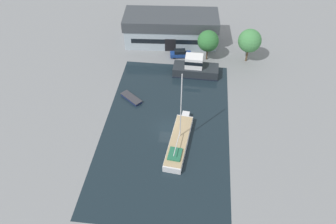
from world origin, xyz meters
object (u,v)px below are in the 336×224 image
at_px(quay_tree_by_water, 250,41).
at_px(motor_cruiser, 195,68).
at_px(parked_car, 180,54).
at_px(warehouse_building, 171,28).
at_px(small_dinghy, 131,98).
at_px(quay_tree_near_building, 208,41).
at_px(sailboat_moored, 179,141).

distance_m(quay_tree_by_water, motor_cruiser, 12.77).
bearing_deg(parked_car, warehouse_building, -165.67).
distance_m(warehouse_building, parked_car, 7.28).
xyz_separation_m(motor_cruiser, small_dinghy, (-11.40, -9.25, -1.28)).
distance_m(quay_tree_by_water, parked_car, 14.79).
height_order(quay_tree_near_building, parked_car, quay_tree_near_building).
bearing_deg(quay_tree_by_water, motor_cruiser, -150.55).
height_order(warehouse_building, small_dinghy, warehouse_building).
relative_size(quay_tree_near_building, sailboat_moored, 0.49).
bearing_deg(quay_tree_by_water, warehouse_building, 160.13).
xyz_separation_m(warehouse_building, quay_tree_near_building, (8.44, -6.52, 1.15)).
distance_m(warehouse_building, quay_tree_near_building, 10.73).
xyz_separation_m(quay_tree_near_building, parked_car, (-5.74, 0.25, -3.66)).
relative_size(parked_car, sailboat_moored, 0.34).
relative_size(sailboat_moored, small_dinghy, 3.00).
height_order(quay_tree_near_building, sailboat_moored, sailboat_moored).
distance_m(quay_tree_near_building, small_dinghy, 20.64).
bearing_deg(sailboat_moored, small_dinghy, 140.11).
distance_m(warehouse_building, small_dinghy, 22.27).
height_order(quay_tree_by_water, parked_car, quay_tree_by_water).
bearing_deg(parked_car, motor_cruiser, 21.63).
xyz_separation_m(quay_tree_near_building, motor_cruiser, (-2.24, -5.66, -2.95)).
height_order(quay_tree_near_building, motor_cruiser, quay_tree_near_building).
xyz_separation_m(warehouse_building, sailboat_moored, (4.65, -31.56, -2.63)).
bearing_deg(small_dinghy, quay_tree_by_water, 164.03).
relative_size(quay_tree_by_water, motor_cruiser, 0.79).
relative_size(warehouse_building, sailboat_moored, 1.58).
bearing_deg(parked_car, small_dinghy, -36.53).
height_order(sailboat_moored, small_dinghy, sailboat_moored).
bearing_deg(small_dinghy, parked_car, -168.18).
relative_size(warehouse_building, motor_cruiser, 2.32).
bearing_deg(sailboat_moored, parked_car, 100.30).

